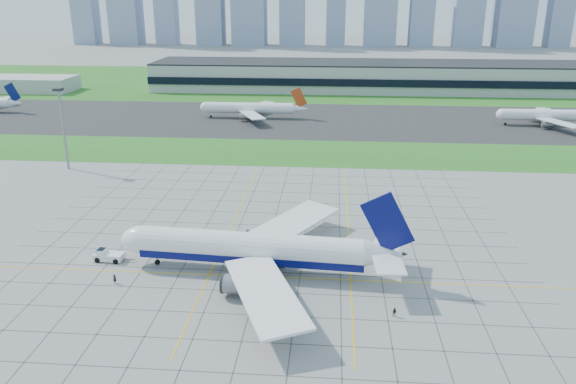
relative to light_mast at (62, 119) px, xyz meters
name	(u,v)px	position (x,y,z in m)	size (l,w,h in m)	color
ground	(260,272)	(70.00, -65.00, -16.18)	(1400.00, 1400.00, 0.00)	gray
grass_median	(293,152)	(70.00, 25.00, -16.16)	(700.00, 35.00, 0.04)	#295F1B
asphalt_taxiway	(302,119)	(70.00, 80.00, -16.15)	(700.00, 75.00, 0.04)	#383838
grass_far	(312,83)	(70.00, 190.00, -16.16)	(700.00, 145.00, 0.04)	#295F1B
apron_markings	(269,248)	(70.43, -53.91, -16.17)	(120.00, 130.00, 0.03)	#474744
terminal	(380,76)	(110.00, 164.87, -8.29)	(260.00, 43.00, 15.80)	#B7B7B2
service_block	(30,84)	(-90.00, 145.00, -12.18)	(50.00, 25.00, 8.00)	#B7B7B2
light_mast	(62,119)	(0.00, 0.00, 0.00)	(2.50, 2.50, 25.60)	gray
airliner	(253,249)	(68.66, -64.92, -11.14)	(58.57, 59.18, 18.43)	white
pushback_tug	(108,255)	(37.52, -62.38, -15.09)	(8.93, 3.48, 2.46)	white
crew_near	(115,279)	(42.68, -71.96, -15.22)	(0.70, 0.46, 1.93)	black
crew_far	(395,312)	(95.19, -79.60, -15.33)	(0.83, 0.64, 1.70)	black
distant_jet_1	(251,108)	(46.92, 81.51, -11.69)	(45.72, 42.66, 14.08)	white
distant_jet_2	(546,115)	(173.06, 76.35, -11.70)	(40.59, 42.66, 14.08)	white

